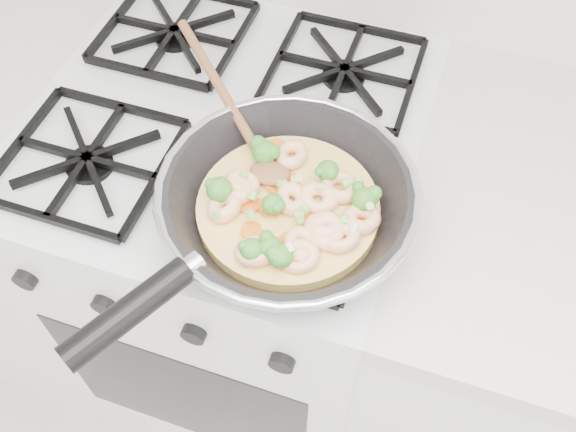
% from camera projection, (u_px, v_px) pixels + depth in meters
% --- Properties ---
extents(stove, '(0.60, 0.60, 0.92)m').
position_uv_depth(stove, '(241.00, 266.00, 1.34)').
color(stove, white).
rests_on(stove, ground).
extents(skillet, '(0.42, 0.53, 0.10)m').
position_uv_depth(skillet, '(285.00, 204.00, 0.81)').
color(skillet, black).
rests_on(skillet, stove).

